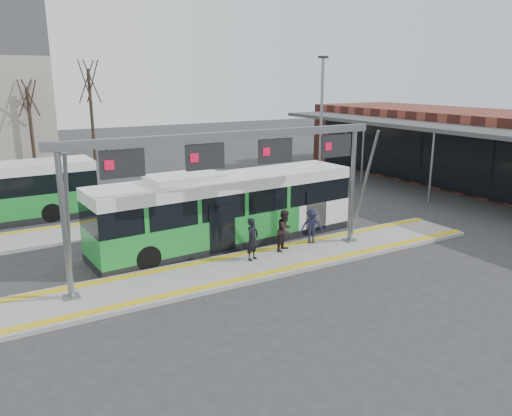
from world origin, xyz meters
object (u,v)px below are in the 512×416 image
at_px(passenger_a, 253,239).
at_px(passenger_c, 312,226).
at_px(passenger_b, 285,230).
at_px(hero_bus, 227,210).
at_px(gantry, 234,160).

bearing_deg(passenger_a, passenger_c, -17.13).
relative_size(passenger_b, passenger_c, 1.12).
bearing_deg(hero_bus, passenger_a, -99.29).
distance_m(gantry, passenger_b, 4.22).
xyz_separation_m(hero_bus, passenger_b, (1.49, -2.47, -0.51)).
distance_m(gantry, passenger_a, 3.40).
xyz_separation_m(gantry, passenger_b, (2.62, 0.45, -3.27)).
bearing_deg(gantry, passenger_a, 8.98).
bearing_deg(passenger_b, passenger_a, 160.30).
height_order(passenger_a, passenger_c, passenger_a).
distance_m(gantry, hero_bus, 4.17).
relative_size(hero_bus, passenger_c, 7.89).
bearing_deg(hero_bus, gantry, -114.91).
height_order(gantry, hero_bus, gantry).
distance_m(passenger_a, passenger_c, 3.35).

